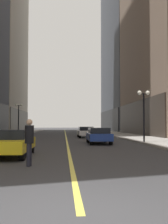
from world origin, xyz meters
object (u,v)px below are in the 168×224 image
Objects in this scene: car_yellow at (11,142)px; car_white at (86,132)px; street_lamp_left_far at (19,112)px; car_blue at (99,135)px; pedestrian_in_black_coat at (29,139)px; street_lamp_right_mid at (144,105)px.

car_white is at bearing 74.46° from car_yellow.
street_lamp_left_far reaches higher than car_yellow.
car_blue is 12.48m from pedestrian_in_black_coat.
car_yellow is at bearing 111.70° from pedestrian_in_black_coat.
pedestrian_in_black_coat is at bearing -68.30° from car_yellow.
car_yellow is 19.76m from car_white.
street_lamp_left_far reaches higher than pedestrian_in_black_coat.
car_white is 10.12m from street_lamp_left_far.
street_lamp_left_far reaches higher than car_blue.
car_blue is 17.67m from street_lamp_left_far.
street_lamp_left_far is 1.00× the size of street_lamp_right_mid.
street_lamp_right_mid is (4.04, -10.56, 2.54)m from car_white.
car_blue is at bearing -88.89° from car_white.
car_yellow is 2.64× the size of pedestrian_in_black_coat.
street_lamp_right_mid reaches higher than car_blue.
car_yellow is 3.62m from pedestrian_in_black_coat.
car_white is 22.73m from pedestrian_in_black_coat.
car_yellow is 23.81m from street_lamp_left_far.
car_blue is at bearing 56.83° from car_yellow.
pedestrian_in_black_coat is 27.29m from street_lamp_left_far.
street_lamp_left_far is at bearing 100.16° from pedestrian_in_black_coat.
car_white is (5.29, 19.03, -0.00)m from car_yellow.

